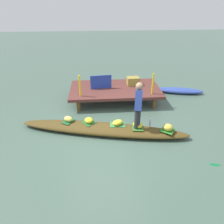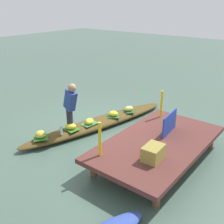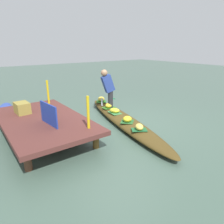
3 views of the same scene
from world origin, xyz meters
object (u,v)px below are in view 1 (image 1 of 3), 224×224
Objects in this scene: banana_bunch_0 at (89,120)px; banana_bunch_1 at (168,127)px; banana_bunch_2 at (68,119)px; produce_crate at (133,81)px; vendor_boat at (103,129)px; moored_boat at (179,91)px; banana_bunch_4 at (118,123)px; vendor_person at (138,104)px; water_bottle at (150,122)px; market_banner at (101,82)px; banana_bunch_3 at (138,125)px.

banana_bunch_1 is (2.11, -0.56, 0.02)m from banana_bunch_0.
banana_bunch_2 is 3.05m from produce_crate.
vendor_boat is 4.03m from moored_boat.
banana_bunch_4 is at bearing -13.08° from banana_bunch_0.
vendor_person reaches higher than water_bottle.
banana_bunch_0 reaches higher than vendor_boat.
banana_bunch_2 reaches higher than moored_boat.
banana_bunch_4 is (0.41, -0.00, 0.19)m from vendor_boat.
vendor_boat is at bearing 172.10° from vendor_person.
banana_bunch_1 is at bearing -30.41° from water_bottle.
banana_bunch_1 is at bearing -16.00° from banana_bunch_4.
moored_boat is 3.17m from market_banner.
water_bottle reaches higher than banana_bunch_0.
banana_bunch_3 is at bearing -14.56° from banana_bunch_0.
banana_bunch_1 is 3.03m from market_banner.
vendor_boat is 2.20m from market_banner.
vendor_boat is 1.04m from banana_bunch_2.
vendor_person is at bearing -13.52° from banana_bunch_4.
banana_bunch_0 reaches higher than moored_boat.
water_bottle is (1.68, -0.31, 0.04)m from banana_bunch_0.
water_bottle is (-1.82, -2.68, 0.24)m from moored_boat.
produce_crate reaches higher than banana_bunch_1.
banana_bunch_1 reaches higher than vendor_boat.
banana_bunch_4 is 0.89m from water_bottle.
vendor_person is (0.93, -0.13, 0.81)m from vendor_boat.
produce_crate is (-0.06, 2.52, 0.27)m from water_bottle.
vendor_person reaches higher than banana_bunch_0.
banana_bunch_0 is 2.75m from produce_crate.
banana_bunch_1 is (1.72, -0.38, 0.21)m from vendor_boat.
vendor_boat is 1.77m from banana_bunch_1.
banana_bunch_3 is at bearing -115.28° from moored_boat.
banana_bunch_0 is at bearing 165.10° from banana_bunch_1.
banana_bunch_3 is at bearing -73.88° from market_banner.
banana_bunch_1 is 0.81m from banana_bunch_3.
water_bottle is at bearing 7.26° from vendor_boat.
produce_crate reaches higher than water_bottle.
market_banner is (-3.08, -0.45, 0.61)m from moored_boat.
vendor_person is (-0.79, 0.25, 0.61)m from banana_bunch_1.
water_bottle is (1.29, -0.13, 0.23)m from vendor_boat.
produce_crate is (0.29, 2.52, -0.31)m from vendor_person.
water_bottle reaches higher than vendor_boat.
moored_boat is at bearing 34.21° from banana_bunch_0.
banana_bunch_4 is at bearing -108.73° from produce_crate.
moored_boat is 6.13× the size of banana_bunch_4.
banana_bunch_2 reaches higher than banana_bunch_4.
vendor_boat is 2.55× the size of moored_boat.
vendor_boat is 16.57× the size of banana_bunch_3.
banana_bunch_1 is at bearing -102.11° from moored_boat.
moored_boat is at bearing 2.60° from market_banner.
vendor_person is at bearing -115.80° from moored_boat.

